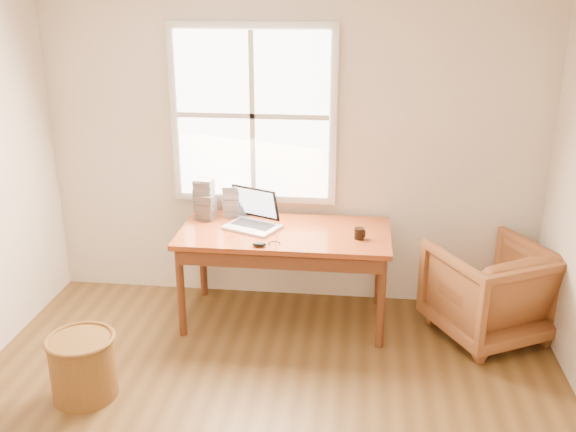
# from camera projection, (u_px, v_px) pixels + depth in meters

# --- Properties ---
(room_shell) EXTENTS (4.04, 4.54, 2.64)m
(room_shell) POSITION_uv_depth(u_px,v_px,m) (240.00, 242.00, 3.16)
(room_shell) COLOR brown
(room_shell) RESTS_ON ground
(desk) EXTENTS (1.60, 0.80, 0.04)m
(desk) POSITION_uv_depth(u_px,v_px,m) (285.00, 233.00, 4.88)
(desk) COLOR brown
(desk) RESTS_ON room_shell
(armchair) EXTENTS (1.06, 1.06, 0.72)m
(armchair) POSITION_uv_depth(u_px,v_px,m) (490.00, 291.00, 4.79)
(armchair) COLOR brown
(armchair) RESTS_ON room_shell
(wicker_stool) EXTENTS (0.44, 0.44, 0.41)m
(wicker_stool) POSITION_uv_depth(u_px,v_px,m) (83.00, 367.00, 4.10)
(wicker_stool) COLOR brown
(wicker_stool) RESTS_ON room_shell
(laptop) EXTENTS (0.53, 0.54, 0.30)m
(laptop) POSITION_uv_depth(u_px,v_px,m) (252.00, 210.00, 4.87)
(laptop) COLOR #B4B6BC
(laptop) RESTS_ON desk
(mouse) EXTENTS (0.10, 0.06, 0.03)m
(mouse) POSITION_uv_depth(u_px,v_px,m) (259.00, 244.00, 4.58)
(mouse) COLOR black
(mouse) RESTS_ON desk
(coffee_mug) EXTENTS (0.09, 0.09, 0.08)m
(coffee_mug) POSITION_uv_depth(u_px,v_px,m) (359.00, 234.00, 4.71)
(coffee_mug) COLOR black
(coffee_mug) RESTS_ON desk
(cd_stack_a) EXTENTS (0.14, 0.12, 0.26)m
(cd_stack_a) POSITION_uv_depth(u_px,v_px,m) (232.00, 201.00, 5.14)
(cd_stack_a) COLOR silver
(cd_stack_a) RESTS_ON desk
(cd_stack_b) EXTENTS (0.16, 0.14, 0.20)m
(cd_stack_b) POSITION_uv_depth(u_px,v_px,m) (206.00, 207.00, 5.09)
(cd_stack_b) COLOR #2A2A2F
(cd_stack_b) RESTS_ON desk
(cd_stack_c) EXTENTS (0.16, 0.14, 0.32)m
(cd_stack_c) POSITION_uv_depth(u_px,v_px,m) (204.00, 198.00, 5.10)
(cd_stack_c) COLOR #9D9BA8
(cd_stack_c) RESTS_ON desk
(cd_stack_d) EXTENTS (0.17, 0.16, 0.20)m
(cd_stack_d) POSITION_uv_depth(u_px,v_px,m) (240.00, 203.00, 5.19)
(cd_stack_d) COLOR silver
(cd_stack_d) RESTS_ON desk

